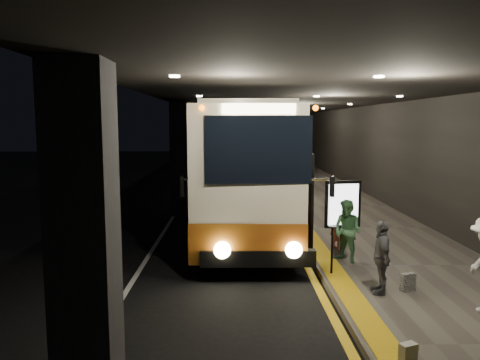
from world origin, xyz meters
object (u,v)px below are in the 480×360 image
object	(u,v)px
coach_main	(249,170)
info_sign	(343,206)
coach_third	(236,142)
passenger_waiting_green	(347,231)
passenger_waiting_grey	(381,257)
stanchion_post	(332,250)
passenger_boarding	(338,222)
coach_second	(243,151)
bag_polka	(408,282)
bag_plain	(408,354)

from	to	relation	value
coach_main	info_sign	bearing A→B (deg)	-62.34
coach_main	coach_third	distance (m)	26.89
passenger_waiting_green	passenger_waiting_grey	world-z (taller)	passenger_waiting_green
passenger_waiting_grey	stanchion_post	world-z (taller)	passenger_waiting_grey
passenger_boarding	stanchion_post	bearing A→B (deg)	145.97
passenger_boarding	stanchion_post	size ratio (longest dim) A/B	1.38
coach_second	coach_third	distance (m)	13.54
passenger_waiting_green	coach_main	bearing A→B (deg)	162.24
coach_third	bag_polka	size ratio (longest dim) A/B	32.72
stanchion_post	bag_polka	bearing A→B (deg)	-39.87
coach_second	stanchion_post	distance (m)	19.53
coach_third	passenger_boarding	xyz separation A→B (m)	(2.56, -30.90, -0.90)
coach_second	bag_polka	size ratio (longest dim) A/B	32.28
coach_main	stanchion_post	xyz separation A→B (m)	(1.70, -6.08, -1.23)
coach_second	bag_plain	xyz separation A→B (m)	(1.85, -23.48, -1.49)
bag_plain	coach_second	bearing A→B (deg)	94.52
bag_polka	bag_plain	bearing A→B (deg)	-110.44
bag_polka	bag_plain	xyz separation A→B (m)	(-1.09, -2.92, -0.03)
info_sign	coach_third	bearing A→B (deg)	85.13
coach_main	bag_plain	size ratio (longest dim) A/B	42.39
passenger_waiting_green	info_sign	bearing A→B (deg)	140.63
coach_main	coach_second	world-z (taller)	coach_main
bag_plain	stanchion_post	bearing A→B (deg)	93.55
coach_main	stanchion_post	world-z (taller)	coach_main
passenger_waiting_green	coach_second	bearing A→B (deg)	145.15
passenger_boarding	coach_second	bearing A→B (deg)	-10.96
coach_second	bag_plain	size ratio (longest dim) A/B	39.08
coach_second	bag_plain	bearing A→B (deg)	-83.67
passenger_waiting_grey	bag_polka	bearing A→B (deg)	105.04
passenger_waiting_green	passenger_waiting_grey	distance (m)	2.15
coach_main	coach_third	size ratio (longest dim) A/B	1.07
coach_third	bag_plain	bearing A→B (deg)	-90.08
bag_plain	info_sign	distance (m)	5.56
coach_main	bag_plain	bearing A→B (deg)	-77.04
coach_second	bag_plain	world-z (taller)	coach_second
passenger_waiting_green	bag_polka	size ratio (longest dim) A/B	4.21
bag_polka	bag_plain	world-z (taller)	bag_polka
coach_third	bag_polka	world-z (taller)	coach_third
coach_third	stanchion_post	size ratio (longest dim) A/B	11.04
passenger_boarding	bag_plain	size ratio (longest dim) A/B	4.96
passenger_waiting_green	bag_polka	bearing A→B (deg)	-20.92
coach_main	passenger_boarding	distance (m)	4.73
passenger_boarding	passenger_waiting_grey	distance (m)	3.29
coach_main	coach_second	size ratio (longest dim) A/B	1.08
coach_second	passenger_boarding	bearing A→B (deg)	-80.99
bag_plain	passenger_waiting_green	bearing A→B (deg)	86.31
passenger_boarding	info_sign	size ratio (longest dim) A/B	0.76
coach_second	info_sign	bearing A→B (deg)	-81.37
bag_polka	info_sign	size ratio (longest dim) A/B	0.19
stanchion_post	passenger_waiting_green	bearing A→B (deg)	58.31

